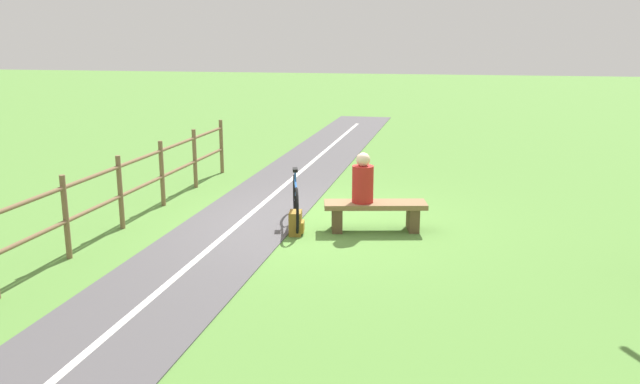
% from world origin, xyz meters
% --- Properties ---
extents(ground_plane, '(80.00, 80.00, 0.00)m').
position_xyz_m(ground_plane, '(0.00, 0.00, 0.00)').
color(ground_plane, '#548438').
extents(paved_path, '(2.87, 36.04, 0.02)m').
position_xyz_m(paved_path, '(1.33, 4.00, 0.01)').
color(paved_path, '#4C494C').
rests_on(paved_path, ground_plane).
extents(path_centre_line, '(1.00, 31.99, 0.00)m').
position_xyz_m(path_centre_line, '(1.33, 4.00, 0.02)').
color(path_centre_line, silver).
rests_on(path_centre_line, paved_path).
extents(bench, '(1.67, 0.77, 0.46)m').
position_xyz_m(bench, '(-1.00, 0.27, 0.32)').
color(bench, brown).
rests_on(bench, ground_plane).
extents(person_seated, '(0.40, 0.40, 0.80)m').
position_xyz_m(person_seated, '(-0.80, 0.31, 0.81)').
color(person_seated, '#B2231E').
rests_on(person_seated, bench).
extents(bicycle, '(0.47, 1.66, 0.92)m').
position_xyz_m(bicycle, '(0.30, 0.22, 0.39)').
color(bicycle, black).
rests_on(bicycle, ground_plane).
extents(backpack, '(0.26, 0.32, 0.37)m').
position_xyz_m(backpack, '(0.19, 0.73, 0.18)').
color(backpack, olive).
rests_on(backpack, ground_plane).
extents(fence_roadside, '(0.59, 13.35, 1.19)m').
position_xyz_m(fence_roadside, '(3.09, 3.14, 0.70)').
color(fence_roadside, brown).
rests_on(fence_roadside, ground_plane).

